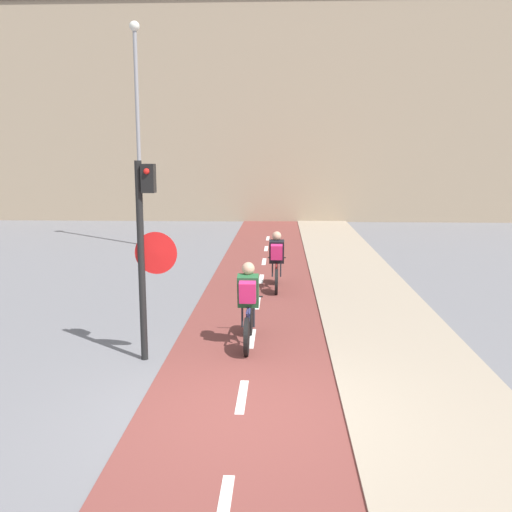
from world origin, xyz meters
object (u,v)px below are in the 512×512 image
object	(u,v)px
cyclist_far	(277,262)
traffic_light_pole	(146,239)
cyclist_near	(248,306)
street_lamp_far	(137,114)

from	to	relation	value
cyclist_far	traffic_light_pole	bearing A→B (deg)	-112.13
traffic_light_pole	cyclist_near	size ratio (longest dim) A/B	1.81
traffic_light_pole	cyclist_far	xyz separation A→B (m)	(2.01, 4.94, -1.27)
traffic_light_pole	cyclist_near	xyz separation A→B (m)	(1.56, 0.75, -1.26)
cyclist_near	street_lamp_far	bearing A→B (deg)	112.33
traffic_light_pole	street_lamp_far	bearing A→B (deg)	104.25
street_lamp_far	cyclist_far	xyz separation A→B (m)	(5.03, -6.94, -4.01)
traffic_light_pole	cyclist_far	world-z (taller)	traffic_light_pole
cyclist_near	traffic_light_pole	bearing A→B (deg)	-154.37
traffic_light_pole	cyclist_near	distance (m)	2.14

